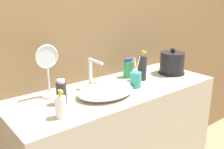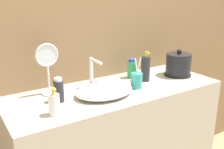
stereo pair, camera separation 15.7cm
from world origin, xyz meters
The scene contains 10 objects.
wall_back centered at (0.00, 0.53, 1.30)m, with size 6.00×0.04×2.60m.
sink_basin centered at (-0.12, 0.21, 0.94)m, with size 0.35×0.27×0.05m.
faucet centered at (-0.11, 0.35, 1.02)m, with size 0.06×0.14×0.19m.
electric_kettle centered at (0.52, 0.25, 0.99)m, with size 0.19×0.19×0.19m.
toothbrush_cup centered at (0.12, 0.20, 0.96)m, with size 0.07×0.07×0.20m.
lotion_bottle centered at (-0.45, 0.12, 0.97)m, with size 0.05×0.05×0.14m.
shampoo_bottle centered at (0.25, 0.28, 1.00)m, with size 0.06×0.06×0.20m.
mouthwash_bottle centered at (0.22, 0.39, 0.98)m, with size 0.07×0.07×0.13m.
hand_cream_bottle centered at (-0.37, 0.26, 0.98)m, with size 0.05×0.05×0.14m.
vanity_mirror centered at (-0.38, 0.39, 1.09)m, with size 0.13×0.09×0.30m.
Camera 2 is at (-0.84, -1.01, 1.49)m, focal length 42.00 mm.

